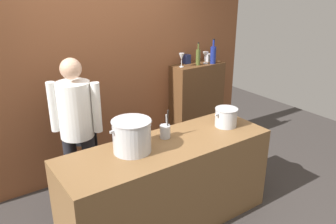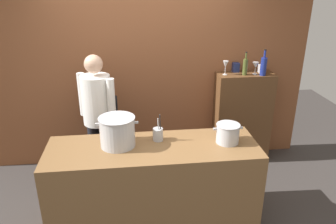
% 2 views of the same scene
% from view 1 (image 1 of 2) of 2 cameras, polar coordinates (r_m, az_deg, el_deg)
% --- Properties ---
extents(ground_plane, '(8.00, 8.00, 0.00)m').
position_cam_1_polar(ground_plane, '(3.74, -0.03, -17.81)').
color(ground_plane, '#383330').
extents(brick_back_panel, '(4.40, 0.10, 3.00)m').
position_cam_1_polar(brick_back_panel, '(4.22, -11.10, 9.17)').
color(brick_back_panel, brown).
rests_on(brick_back_panel, ground_plane).
extents(prep_counter, '(2.11, 0.70, 0.90)m').
position_cam_1_polar(prep_counter, '(3.47, -0.04, -12.04)').
color(prep_counter, brown).
rests_on(prep_counter, ground_plane).
extents(bar_cabinet, '(0.76, 0.32, 1.26)m').
position_cam_1_polar(bar_cabinet, '(4.96, 4.75, 0.89)').
color(bar_cabinet, brown).
rests_on(bar_cabinet, ground_plane).
extents(chef, '(0.45, 0.42, 1.66)m').
position_cam_1_polar(chef, '(3.62, -14.98, -2.08)').
color(chef, black).
rests_on(chef, ground_plane).
extents(stockpot_large, '(0.42, 0.36, 0.30)m').
position_cam_1_polar(stockpot_large, '(3.07, -6.06, -4.00)').
color(stockpot_large, '#B7BABF').
rests_on(stockpot_large, prep_counter).
extents(stockpot_small, '(0.30, 0.24, 0.20)m').
position_cam_1_polar(stockpot_small, '(3.65, 9.65, -0.85)').
color(stockpot_small, '#B7BABF').
rests_on(stockpot_small, prep_counter).
extents(utensil_crock, '(0.10, 0.10, 0.29)m').
position_cam_1_polar(utensil_crock, '(3.35, -0.47, -3.21)').
color(utensil_crock, '#B7BABF').
rests_on(utensil_crock, prep_counter).
extents(wine_bottle_cobalt, '(0.08, 0.08, 0.34)m').
position_cam_1_polar(wine_bottle_cobalt, '(4.80, 7.54, 9.49)').
color(wine_bottle_cobalt, navy).
rests_on(wine_bottle_cobalt, bar_cabinet).
extents(wine_bottle_olive, '(0.06, 0.06, 0.30)m').
position_cam_1_polar(wine_bottle_olive, '(4.69, 5.04, 9.17)').
color(wine_bottle_olive, '#475123').
rests_on(wine_bottle_olive, bar_cabinet).
extents(wine_glass_wide, '(0.08, 0.08, 0.16)m').
position_cam_1_polar(wine_glass_wide, '(4.79, 6.28, 9.43)').
color(wine_glass_wide, silver).
rests_on(wine_glass_wide, bar_cabinet).
extents(wine_glass_tall, '(0.07, 0.07, 0.18)m').
position_cam_1_polar(wine_glass_tall, '(4.56, 2.28, 9.13)').
color(wine_glass_tall, silver).
rests_on(wine_glass_tall, bar_cabinet).
extents(spice_tin_navy, '(0.08, 0.08, 0.12)m').
position_cam_1_polar(spice_tin_navy, '(4.78, 3.13, 8.81)').
color(spice_tin_navy, navy).
rests_on(spice_tin_navy, bar_cabinet).
extents(spice_tin_silver, '(0.09, 0.09, 0.11)m').
position_cam_1_polar(spice_tin_silver, '(4.94, 6.78, 9.00)').
color(spice_tin_silver, '#B2B2B7').
rests_on(spice_tin_silver, bar_cabinet).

